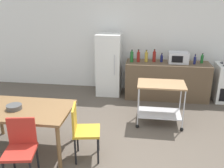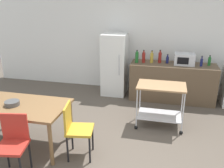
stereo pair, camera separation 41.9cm
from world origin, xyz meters
TOP-DOWN VIEW (x-y plane):
  - ground_plane at (0.00, 0.00)m, footprint 12.00×12.00m
  - back_wall at (0.00, 3.20)m, footprint 8.40×0.12m
  - kitchen_counter at (0.90, 2.60)m, footprint 2.00×0.64m
  - dining_table at (-1.52, 0.02)m, footprint 1.50×0.90m
  - chair_mustard at (-0.55, -0.07)m, footprint 0.46×0.46m
  - chair_red at (-1.25, -0.64)m, footprint 0.47×0.47m
  - refrigerator at (-0.55, 2.70)m, footprint 0.60×0.63m
  - kitchen_cart at (0.68, 1.22)m, footprint 0.91×0.57m
  - bottle_vinegar at (0.03, 2.56)m, footprint 0.08×0.08m
  - bottle_wine at (0.19, 2.60)m, footprint 0.08×0.08m
  - bottle_soy_sauce at (0.38, 2.63)m, footprint 0.08×0.08m
  - bottle_hot_sauce at (0.57, 2.67)m, footprint 0.08×0.08m
  - bottle_soda at (0.75, 2.66)m, footprint 0.07×0.07m
  - microwave at (1.13, 2.63)m, footprint 0.46×0.35m
  - bottle_olive_oil at (1.51, 2.56)m, footprint 0.06×0.06m
  - bottle_sparkling_water at (1.70, 2.67)m, footprint 0.07×0.07m
  - fruit_bowl at (-1.64, -0.02)m, footprint 0.24×0.24m

SIDE VIEW (x-z plane):
  - ground_plane at x=0.00m, z-range 0.00..0.00m
  - kitchen_counter at x=0.90m, z-range 0.00..0.90m
  - chair_mustard at x=-0.55m, z-range 0.07..0.96m
  - chair_red at x=-1.25m, z-range 0.07..0.96m
  - kitchen_cart at x=0.68m, z-range 0.15..1.00m
  - dining_table at x=-1.52m, z-range 0.30..1.05m
  - refrigerator at x=-0.55m, z-range 0.00..1.55m
  - fruit_bowl at x=-1.64m, z-range 0.75..0.82m
  - bottle_soda at x=0.75m, z-range 0.88..1.10m
  - bottle_olive_oil at x=1.51m, z-range 0.87..1.12m
  - bottle_sparkling_water at x=1.70m, z-range 0.88..1.12m
  - bottle_soy_sauce at x=0.38m, z-range 0.88..1.17m
  - bottle_wine at x=0.19m, z-range 0.88..1.18m
  - microwave at x=1.13m, z-range 0.90..1.16m
  - bottle_hot_sauce at x=0.57m, z-range 0.88..1.19m
  - bottle_vinegar at x=0.03m, z-range 0.88..1.18m
  - back_wall at x=0.00m, z-range 0.00..2.90m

